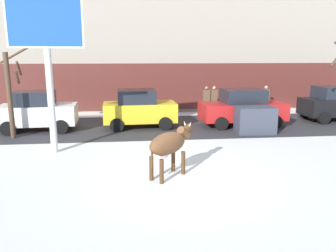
{
  "coord_description": "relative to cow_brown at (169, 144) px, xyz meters",
  "views": [
    {
      "loc": [
        -1.43,
        -8.68,
        3.53
      ],
      "look_at": [
        -0.22,
        2.5,
        1.1
      ],
      "focal_mm": 35.54,
      "sensor_mm": 36.0,
      "label": 1
    }
  ],
  "objects": [
    {
      "name": "road_strip",
      "position": [
        0.4,
        6.97,
        -0.99
      ],
      "size": [
        60.0,
        5.6,
        0.01
      ],
      "primitive_type": "cube",
      "color": "#333338",
      "rests_on": "ground"
    },
    {
      "name": "car_black_hatchback",
      "position": [
        9.81,
        7.49,
        -0.07
      ],
      "size": [
        3.57,
        2.05,
        1.86
      ],
      "color": "black",
      "rests_on": "ground"
    },
    {
      "name": "dumpster",
      "position": [
        4.51,
        5.12,
        -0.39
      ],
      "size": [
        1.75,
        1.17,
        1.2
      ],
      "primitive_type": "cube",
      "rotation": [
        0.0,
        0.0,
        -0.04
      ],
      "color": "#383D4C",
      "rests_on": "ground"
    },
    {
      "name": "billboard",
      "position": [
        -3.92,
        2.91,
        3.32
      ],
      "size": [
        2.53,
        0.46,
        5.56
      ],
      "color": "silver",
      "rests_on": "ground"
    },
    {
      "name": "car_white_hatchback",
      "position": [
        -5.49,
        6.68,
        -0.07
      ],
      "size": [
        3.57,
        2.05,
        1.86
      ],
      "color": "white",
      "rests_on": "ground"
    },
    {
      "name": "cow_brown",
      "position": [
        0.0,
        0.0,
        0.0
      ],
      "size": [
        1.66,
        1.61,
        1.54
      ],
      "color": "brown",
      "rests_on": "ground"
    },
    {
      "name": "building_facade",
      "position": [
        0.4,
        14.09,
        5.49
      ],
      "size": [
        44.0,
        6.1,
        13.0
      ],
      "color": "#A39989",
      "rests_on": "ground"
    },
    {
      "name": "pedestrian_far_left",
      "position": [
        3.24,
        9.59,
        -0.11
      ],
      "size": [
        0.36,
        0.24,
        1.73
      ],
      "color": "#282833",
      "rests_on": "ground"
    },
    {
      "name": "bare_tree_left_lot",
      "position": [
        -6.12,
        5.35,
        1.03
      ],
      "size": [
        1.34,
        1.22,
        3.86
      ],
      "color": "#4C3828",
      "rests_on": "ground"
    },
    {
      "name": "pedestrian_by_cars",
      "position": [
        6.81,
        9.59,
        -0.11
      ],
      "size": [
        0.36,
        0.24,
        1.73
      ],
      "color": "#282833",
      "rests_on": "ground"
    },
    {
      "name": "pedestrian_near_billboard",
      "position": [
        3.69,
        9.59,
        -0.11
      ],
      "size": [
        0.36,
        0.24,
        1.73
      ],
      "color": "#282833",
      "rests_on": "ground"
    },
    {
      "name": "car_yellow_hatchback",
      "position": [
        -0.72,
        6.88,
        -0.07
      ],
      "size": [
        3.57,
        2.05,
        1.86
      ],
      "color": "gold",
      "rests_on": "ground"
    },
    {
      "name": "ground_plane",
      "position": [
        0.4,
        -0.55,
        -0.99
      ],
      "size": [
        120.0,
        120.0,
        0.0
      ],
      "primitive_type": "plane",
      "color": "white"
    },
    {
      "name": "car_red_sedan",
      "position": [
        4.46,
        6.77,
        -0.09
      ],
      "size": [
        4.28,
        2.13,
        1.84
      ],
      "color": "red",
      "rests_on": "ground"
    }
  ]
}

